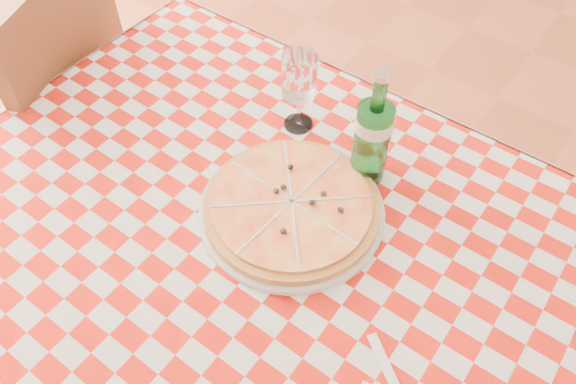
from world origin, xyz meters
name	(u,v)px	position (x,y,z in m)	size (l,w,h in m)	color
dining_table	(278,271)	(0.00, 0.00, 0.66)	(1.20, 0.80, 0.75)	brown
tablecloth	(277,242)	(0.00, 0.00, 0.75)	(1.30, 0.90, 0.01)	#9E1409
chair_far	(56,112)	(-0.81, 0.10, 0.54)	(0.55, 0.55, 0.94)	brown
pizza_plate	(292,206)	(-0.01, 0.06, 0.78)	(0.33, 0.33, 0.04)	#C28440
water_bottle	(374,128)	(0.04, 0.22, 0.88)	(0.07, 0.07, 0.24)	#1B6D27
wine_glass	(299,93)	(-0.14, 0.25, 0.84)	(0.07, 0.07, 0.17)	white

